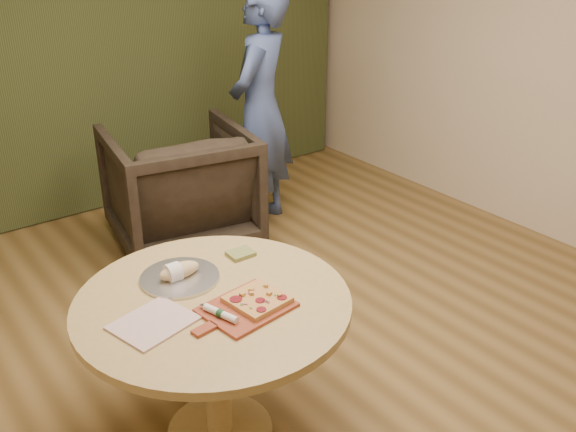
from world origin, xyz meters
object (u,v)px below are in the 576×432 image
(serving_tray, at_px, (180,278))
(pedestal_table, at_px, (214,326))
(flatbread_pizza, at_px, (257,299))
(person_standing, at_px, (260,110))
(pizza_paddle, at_px, (245,309))
(cutlery_roll, at_px, (221,313))
(bread_roll, at_px, (178,271))
(armchair, at_px, (180,182))

(serving_tray, bearing_deg, pedestal_table, -82.03)
(serving_tray, bearing_deg, flatbread_pizza, -67.29)
(flatbread_pizza, height_order, person_standing, person_standing)
(pizza_paddle, height_order, serving_tray, serving_tray)
(serving_tray, bearing_deg, cutlery_roll, -93.04)
(flatbread_pizza, xyz_separation_m, cutlery_roll, (-0.18, -0.00, 0.00))
(bread_roll, distance_m, person_standing, 2.18)
(armchair, bearing_deg, flatbread_pizza, 81.35)
(bread_roll, height_order, person_standing, person_standing)
(cutlery_roll, bearing_deg, armchair, 50.40)
(pizza_paddle, height_order, bread_roll, bread_roll)
(cutlery_roll, xyz_separation_m, serving_tray, (0.02, 0.38, -0.02))
(pizza_paddle, relative_size, serving_tray, 1.30)
(flatbread_pizza, relative_size, cutlery_roll, 1.26)
(cutlery_roll, bearing_deg, pizza_paddle, -16.45)
(pizza_paddle, distance_m, flatbread_pizza, 0.07)
(pedestal_table, xyz_separation_m, flatbread_pizza, (0.13, -0.15, 0.17))
(pedestal_table, xyz_separation_m, pizza_paddle, (0.06, -0.15, 0.15))
(flatbread_pizza, bearing_deg, person_standing, 54.94)
(flatbread_pizza, xyz_separation_m, person_standing, (1.36, 1.94, 0.14))
(pedestal_table, height_order, bread_roll, bread_roll)
(flatbread_pizza, relative_size, person_standing, 0.13)
(pedestal_table, relative_size, armchair, 1.21)
(pizza_paddle, height_order, armchair, armchair)
(pizza_paddle, distance_m, serving_tray, 0.40)
(cutlery_roll, distance_m, bread_roll, 0.38)
(pedestal_table, distance_m, cutlery_roll, 0.24)
(pizza_paddle, xyz_separation_m, serving_tray, (-0.09, 0.38, -0.00))
(bread_roll, bearing_deg, armchair, 62.18)
(bread_roll, bearing_deg, serving_tray, 0.00)
(pedestal_table, bearing_deg, person_standing, 50.22)
(pizza_paddle, bearing_deg, cutlery_roll, 172.15)
(pedestal_table, bearing_deg, flatbread_pizza, -49.97)
(pizza_paddle, relative_size, flatbread_pizza, 1.87)
(flatbread_pizza, bearing_deg, armchair, 71.16)
(cutlery_roll, relative_size, person_standing, 0.11)
(pedestal_table, bearing_deg, armchair, 66.30)
(bread_roll, bearing_deg, pedestal_table, -79.87)
(pizza_paddle, xyz_separation_m, bread_roll, (-0.10, 0.38, 0.04))
(bread_roll, bearing_deg, person_standing, 45.52)
(person_standing, bearing_deg, flatbread_pizza, 21.00)
(flatbread_pizza, relative_size, armchair, 0.25)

